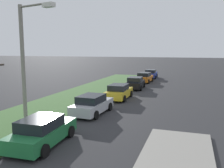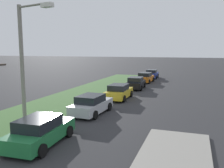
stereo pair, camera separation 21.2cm
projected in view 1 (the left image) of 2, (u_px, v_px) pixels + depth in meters
name	position (u px, v px, depth m)	size (l,w,h in m)	color
grass_median	(28.00, 117.00, 17.32)	(60.00, 6.00, 0.12)	#477238
parked_car_green	(42.00, 131.00, 12.32)	(4.37, 2.16, 1.47)	#1E6B38
parked_car_silver	(92.00, 105.00, 18.31)	(4.37, 2.15, 1.47)	#B2B5BA
parked_car_yellow	(119.00, 92.00, 23.85)	(4.32, 2.05, 1.47)	gold
parked_car_black	(135.00, 83.00, 30.12)	(4.38, 2.17, 1.47)	black
parked_car_orange	(144.00, 78.00, 36.01)	(4.37, 2.15, 1.47)	orange
parked_car_blue	(151.00, 74.00, 41.26)	(4.36, 2.14, 1.47)	#23389E
streetlight	(26.00, 57.00, 14.59)	(0.94, 2.84, 7.50)	gray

